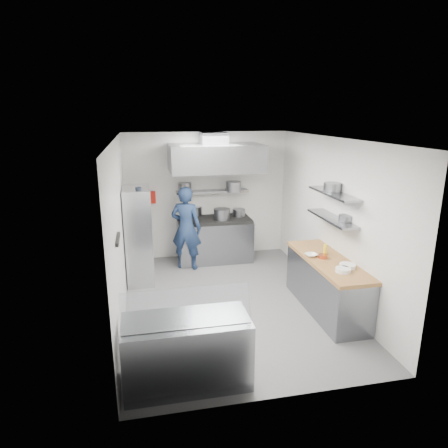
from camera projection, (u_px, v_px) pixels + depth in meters
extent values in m
plane|color=#4A4A4C|center=(231.00, 302.00, 6.99)|extent=(5.00, 5.00, 0.00)
plane|color=silver|center=(232.00, 139.00, 6.23)|extent=(5.00, 5.00, 0.00)
cube|color=white|center=(207.00, 195.00, 8.97)|extent=(3.60, 2.80, 0.02)
cube|color=white|center=(283.00, 287.00, 4.25)|extent=(3.60, 2.80, 0.02)
cube|color=white|center=(120.00, 231.00, 6.26)|extent=(2.80, 5.00, 0.02)
cube|color=white|center=(332.00, 219.00, 6.96)|extent=(2.80, 5.00, 0.02)
cube|color=gray|center=(215.00, 241.00, 8.87)|extent=(1.60, 0.80, 0.90)
cube|color=black|center=(214.00, 220.00, 8.74)|extent=(1.57, 0.78, 0.06)
cylinder|color=slate|center=(196.00, 211.00, 9.00)|extent=(0.29, 0.29, 0.20)
cylinder|color=slate|center=(222.00, 214.00, 8.60)|extent=(0.35, 0.35, 0.24)
cylinder|color=slate|center=(239.00, 213.00, 8.92)|extent=(0.28, 0.28, 0.16)
cube|color=gray|center=(212.00, 191.00, 8.80)|extent=(1.60, 0.30, 0.04)
cylinder|color=slate|center=(185.00, 187.00, 8.73)|extent=(0.29, 0.29, 0.18)
cylinder|color=slate|center=(234.00, 187.00, 8.63)|extent=(0.33, 0.33, 0.22)
cube|color=gray|center=(216.00, 158.00, 8.20)|extent=(1.90, 1.15, 0.55)
cube|color=slate|center=(214.00, 138.00, 8.31)|extent=(0.55, 0.55, 0.24)
cube|color=red|center=(150.00, 197.00, 8.66)|extent=(0.22, 0.10, 0.26)
imported|color=#192A4C|center=(186.00, 228.00, 8.28)|extent=(0.76, 0.65, 1.76)
cube|color=silver|center=(139.00, 235.00, 7.66)|extent=(0.50, 0.90, 1.85)
cube|color=white|center=(139.00, 246.00, 7.42)|extent=(0.18, 0.22, 0.20)
cube|color=yellow|center=(138.00, 216.00, 7.56)|extent=(0.13, 0.16, 0.15)
cylinder|color=black|center=(139.00, 192.00, 7.26)|extent=(0.12, 0.12, 0.18)
cube|color=black|center=(118.00, 239.00, 5.37)|extent=(0.04, 0.55, 0.05)
cube|color=gray|center=(326.00, 286.00, 6.60)|extent=(0.62, 2.00, 0.84)
cube|color=olive|center=(328.00, 261.00, 6.48)|extent=(0.65, 2.04, 0.06)
cylinder|color=white|center=(343.00, 270.00, 5.95)|extent=(0.23, 0.23, 0.06)
cylinder|color=white|center=(347.00, 266.00, 6.10)|extent=(0.24, 0.24, 0.06)
cylinder|color=#C45B37|center=(323.00, 256.00, 6.51)|extent=(0.15, 0.15, 0.06)
cylinder|color=yellow|center=(325.00, 249.00, 6.66)|extent=(0.06, 0.06, 0.18)
imported|color=white|center=(311.00, 255.00, 6.59)|extent=(0.22, 0.22, 0.05)
cube|color=gray|center=(332.00, 218.00, 6.62)|extent=(0.30, 1.30, 0.04)
cube|color=gray|center=(333.00, 194.00, 6.51)|extent=(0.30, 1.30, 0.04)
cylinder|color=slate|center=(346.00, 218.00, 6.37)|extent=(0.22, 0.22, 0.10)
cylinder|color=slate|center=(332.00, 187.00, 6.58)|extent=(0.28, 0.28, 0.14)
cube|color=gray|center=(187.00, 352.00, 4.79)|extent=(1.50, 0.70, 0.85)
cube|color=silver|center=(187.00, 308.00, 4.50)|extent=(1.47, 0.19, 0.42)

